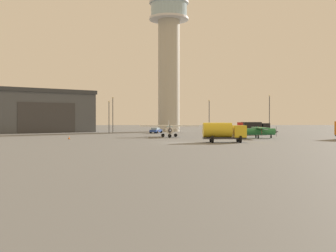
{
  "coord_description": "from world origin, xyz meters",
  "views": [
    {
      "loc": [
        -3.13,
        -56.6,
        3.2
      ],
      "look_at": [
        -1.33,
        20.57,
        2.06
      ],
      "focal_mm": 43.04,
      "sensor_mm": 36.0,
      "label": 1
    }
  ],
  "objects_px": {
    "control_tower": "(169,55)",
    "truck_box_black": "(255,128)",
    "airplane_green": "(258,131)",
    "light_post_north": "(109,114)",
    "truck_fuel_tanker_yellow": "(223,131)",
    "traffic_cone_near_left": "(69,138)",
    "light_post_east": "(113,111)",
    "airplane_white": "(169,129)",
    "car_blue": "(156,130)",
    "light_post_centre": "(209,113)",
    "light_post_west": "(269,110)"
  },
  "relations": [
    {
      "from": "light_post_west",
      "to": "traffic_cone_near_left",
      "type": "distance_m",
      "value": 54.06
    },
    {
      "from": "control_tower",
      "to": "light_post_west",
      "type": "distance_m",
      "value": 32.12
    },
    {
      "from": "airplane_white",
      "to": "light_post_west",
      "type": "distance_m",
      "value": 35.53
    },
    {
      "from": "car_blue",
      "to": "traffic_cone_near_left",
      "type": "distance_m",
      "value": 33.68
    },
    {
      "from": "light_post_east",
      "to": "airplane_white",
      "type": "bearing_deg",
      "value": -63.45
    },
    {
      "from": "airplane_white",
      "to": "traffic_cone_near_left",
      "type": "distance_m",
      "value": 19.04
    },
    {
      "from": "light_post_centre",
      "to": "truck_box_black",
      "type": "bearing_deg",
      "value": -64.0
    },
    {
      "from": "light_post_north",
      "to": "traffic_cone_near_left",
      "type": "xyz_separation_m",
      "value": [
        -2.51,
        -33.44,
        -4.55
      ]
    },
    {
      "from": "control_tower",
      "to": "light_post_west",
      "type": "xyz_separation_m",
      "value": [
        24.9,
        -12.73,
        -15.79
      ]
    },
    {
      "from": "light_post_east",
      "to": "airplane_green",
      "type": "bearing_deg",
      "value": -48.26
    },
    {
      "from": "airplane_white",
      "to": "truck_fuel_tanker_yellow",
      "type": "distance_m",
      "value": 20.1
    },
    {
      "from": "light_post_north",
      "to": "traffic_cone_near_left",
      "type": "height_order",
      "value": "light_post_north"
    },
    {
      "from": "airplane_green",
      "to": "light_post_west",
      "type": "relative_size",
      "value": 0.99
    },
    {
      "from": "light_post_centre",
      "to": "traffic_cone_near_left",
      "type": "distance_m",
      "value": 44.93
    },
    {
      "from": "car_blue",
      "to": "light_post_north",
      "type": "xyz_separation_m",
      "value": [
        -11.75,
        2.93,
        4.09
      ]
    },
    {
      "from": "car_blue",
      "to": "light_post_centre",
      "type": "distance_m",
      "value": 14.92
    },
    {
      "from": "control_tower",
      "to": "light_post_west",
      "type": "relative_size",
      "value": 4.19
    },
    {
      "from": "truck_fuel_tanker_yellow",
      "to": "light_post_north",
      "type": "distance_m",
      "value": 48.81
    },
    {
      "from": "control_tower",
      "to": "car_blue",
      "type": "relative_size",
      "value": 8.59
    },
    {
      "from": "control_tower",
      "to": "light_post_centre",
      "type": "distance_m",
      "value": 21.92
    },
    {
      "from": "car_blue",
      "to": "truck_box_black",
      "type": "bearing_deg",
      "value": -97.89
    },
    {
      "from": "car_blue",
      "to": "light_post_north",
      "type": "relative_size",
      "value": 0.58
    },
    {
      "from": "control_tower",
      "to": "light_post_centre",
      "type": "bearing_deg",
      "value": -46.27
    },
    {
      "from": "airplane_white",
      "to": "truck_fuel_tanker_yellow",
      "type": "xyz_separation_m",
      "value": [
        7.26,
        -18.74,
        0.07
      ]
    },
    {
      "from": "car_blue",
      "to": "traffic_cone_near_left",
      "type": "bearing_deg",
      "value": 175.77
    },
    {
      "from": "truck_fuel_tanker_yellow",
      "to": "light_post_centre",
      "type": "relative_size",
      "value": 0.72
    },
    {
      "from": "light_post_east",
      "to": "light_post_centre",
      "type": "height_order",
      "value": "light_post_east"
    },
    {
      "from": "truck_box_black",
      "to": "light_post_centre",
      "type": "distance_m",
      "value": 18.37
    },
    {
      "from": "light_post_east",
      "to": "car_blue",
      "type": "bearing_deg",
      "value": -27.1
    },
    {
      "from": "control_tower",
      "to": "truck_box_black",
      "type": "height_order",
      "value": "control_tower"
    },
    {
      "from": "truck_fuel_tanker_yellow",
      "to": "airplane_green",
      "type": "bearing_deg",
      "value": 58.72
    },
    {
      "from": "airplane_green",
      "to": "truck_box_black",
      "type": "distance_m",
      "value": 15.76
    },
    {
      "from": "airplane_green",
      "to": "car_blue",
      "type": "bearing_deg",
      "value": 126.78
    },
    {
      "from": "control_tower",
      "to": "airplane_green",
      "type": "xyz_separation_m",
      "value": [
        14.67,
        -42.11,
        -20.15
      ]
    },
    {
      "from": "truck_fuel_tanker_yellow",
      "to": "control_tower",
      "type": "bearing_deg",
      "value": 96.84
    },
    {
      "from": "truck_box_black",
      "to": "traffic_cone_near_left",
      "type": "distance_m",
      "value": 40.39
    },
    {
      "from": "control_tower",
      "to": "light_post_north",
      "type": "relative_size",
      "value": 5.02
    },
    {
      "from": "airplane_white",
      "to": "light_post_east",
      "type": "height_order",
      "value": "light_post_east"
    },
    {
      "from": "airplane_green",
      "to": "light_post_north",
      "type": "relative_size",
      "value": 1.19
    },
    {
      "from": "control_tower",
      "to": "truck_box_black",
      "type": "relative_size",
      "value": 6.72
    },
    {
      "from": "light_post_north",
      "to": "traffic_cone_near_left",
      "type": "distance_m",
      "value": 33.84
    },
    {
      "from": "light_post_west",
      "to": "traffic_cone_near_left",
      "type": "bearing_deg",
      "value": -142.56
    },
    {
      "from": "truck_fuel_tanker_yellow",
      "to": "light_post_east",
      "type": "height_order",
      "value": "light_post_east"
    },
    {
      "from": "light_post_west",
      "to": "light_post_centre",
      "type": "relative_size",
      "value": 1.14
    },
    {
      "from": "light_post_east",
      "to": "truck_box_black",
      "type": "bearing_deg",
      "value": -28.17
    },
    {
      "from": "truck_box_black",
      "to": "traffic_cone_near_left",
      "type": "relative_size",
      "value": 10.42
    },
    {
      "from": "airplane_white",
      "to": "car_blue",
      "type": "bearing_deg",
      "value": -173.0
    },
    {
      "from": "light_post_west",
      "to": "airplane_green",
      "type": "bearing_deg",
      "value": -109.19
    },
    {
      "from": "truck_fuel_tanker_yellow",
      "to": "traffic_cone_near_left",
      "type": "relative_size",
      "value": 10.54
    },
    {
      "from": "airplane_white",
      "to": "light_post_east",
      "type": "relative_size",
      "value": 1.2
    }
  ]
}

